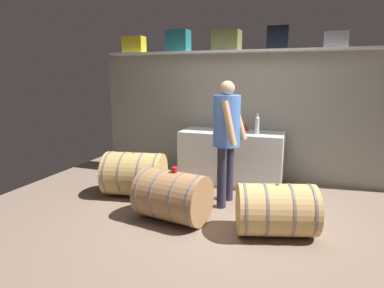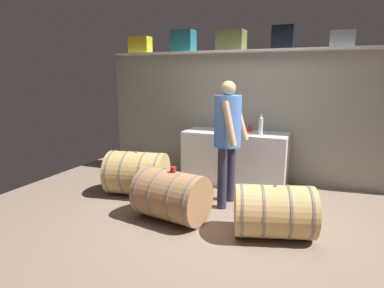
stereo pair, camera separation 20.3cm
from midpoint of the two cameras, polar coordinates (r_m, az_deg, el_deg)
ground_plane at (r=4.44m, az=7.75°, el=-11.40°), size 6.59×7.23×0.02m
back_wall_panel at (r=5.60m, az=12.01°, el=4.51°), size 5.39×0.10×2.09m
high_shelf_board at (r=5.43m, az=12.20°, el=15.52°), size 4.96×0.40×0.03m
toolcase_yellow at (r=6.18m, az=-8.01°, el=16.65°), size 0.38×0.23×0.29m
toolcase_teal at (r=5.81m, az=-0.48°, el=17.43°), size 0.38×0.28×0.36m
toolcase_olive at (r=5.53m, az=7.94°, el=17.39°), size 0.45×0.31×0.32m
toolcase_black at (r=5.39m, az=16.63°, el=17.33°), size 0.32×0.24×0.34m
toolcase_grey at (r=5.35m, az=25.69°, el=16.13°), size 0.33×0.22×0.23m
work_cabinet at (r=5.39m, az=8.58°, el=-2.38°), size 1.65×0.65×0.85m
wine_bottle_amber at (r=5.04m, az=8.80°, el=3.11°), size 0.08×0.08×0.30m
wine_bottle_clear at (r=5.13m, az=12.98°, el=3.21°), size 0.07×0.07×0.32m
wine_glass at (r=5.55m, az=5.82°, el=3.55°), size 0.08×0.08×0.14m
red_funnel at (r=5.43m, az=11.05°, el=2.84°), size 0.11×0.11×0.12m
wine_barrel_near at (r=4.01m, az=-2.11°, el=-8.98°), size 0.91×0.73×0.62m
wine_barrel_far at (r=4.89m, az=-8.36°, el=-5.06°), size 0.94×0.77×0.65m
wine_barrel_flank at (r=3.75m, az=15.58°, el=-11.22°), size 0.97×0.79×0.59m
tasting_cup at (r=3.90m, az=-1.78°, el=-4.42°), size 0.07×0.07×0.06m
winemaker_pouring at (r=4.34m, az=7.59°, el=2.33°), size 0.42×0.51×1.67m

